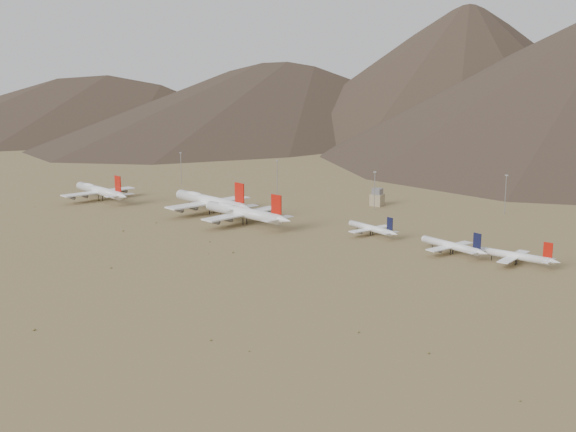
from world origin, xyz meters
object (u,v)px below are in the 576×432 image
Objects in this scene: widebody_west at (100,191)px; control_tower at (377,198)px; widebody_centre at (210,201)px; widebody_east at (244,212)px; narrowbody_b at (452,246)px; narrowbody_a at (372,228)px.

widebody_west is 195.32m from control_tower.
widebody_centre is 40.57m from widebody_east.
narrowbody_b is at bearing 9.95° from widebody_centre.
widebody_west is 5.68× the size of control_tower.
narrowbody_b is (262.67, -10.19, -2.63)m from widebody_west.
widebody_east is at bearing -6.87° from widebody_centre.
widebody_east reaches higher than narrowbody_b.
narrowbody_a is at bearing 22.54° from widebody_east.
widebody_west is 262.88m from narrowbody_b.
narrowbody_b is (130.60, -0.89, -2.96)m from widebody_east.
control_tower is at bearing 134.76° from narrowbody_a.
widebody_west is 0.88× the size of widebody_centre.
widebody_east is 1.94× the size of narrowbody_a.
widebody_centre reaches higher than control_tower.
widebody_east is (37.51, -15.44, -0.68)m from widebody_centre.
widebody_east is 79.55m from narrowbody_a.
widebody_centre is 1.08× the size of widebody_east.
widebody_east is (132.07, -9.31, 0.33)m from widebody_west.
widebody_east is at bearing -159.69° from narrowbody_b.
widebody_centre is at bearing 19.23° from widebody_west.
control_tower is (174.46, 87.80, -1.84)m from widebody_west.
narrowbody_b is at bearing 4.72° from narrowbody_a.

